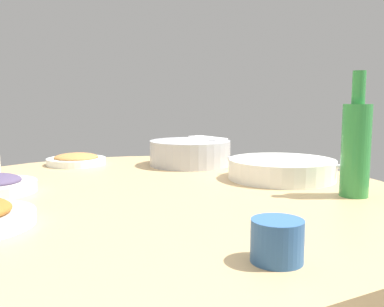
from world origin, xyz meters
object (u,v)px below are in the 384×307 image
Objects in this scene: round_dining_table at (145,243)px; green_bottle at (354,147)px; tea_cup_far at (276,241)px; soup_bowl at (280,170)px; dish_tofu_braise at (75,160)px; rice_bowl at (189,152)px.

round_dining_table is 0.55m from green_bottle.
green_bottle is 3.89× the size of tea_cup_far.
soup_bowl is 0.70m from dish_tofu_braise.
round_dining_table is 0.46m from rice_bowl.
dish_tofu_braise is at bearing 157.78° from soup_bowl.
soup_bowl reaches higher than dish_tofu_braise.
rice_bowl reaches higher than soup_bowl.
dish_tofu_braise is 1.02m from tea_cup_far.
soup_bowl is 4.05× the size of tea_cup_far.
round_dining_table is at bearing -156.94° from soup_bowl.
tea_cup_far is at bearing -59.70° from dish_tofu_braise.
dish_tofu_braise is at bearing 120.30° from tea_cup_far.
rice_bowl is 1.38× the size of dish_tofu_braise.
rice_bowl is at bearing 75.23° from round_dining_table.
soup_bowl is at bearing 23.06° from round_dining_table.
green_bottle is (0.12, -0.21, 0.09)m from soup_bowl.
dish_tofu_braise is (-0.65, 0.26, -0.01)m from soup_bowl.
tea_cup_far is at bearing -63.18° from round_dining_table.
green_bottle is (0.38, -0.47, 0.07)m from rice_bowl.
soup_bowl is 1.50× the size of dish_tofu_braise.
tea_cup_far is (0.23, -0.46, 0.16)m from round_dining_table.
green_bottle reaches higher than rice_bowl.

